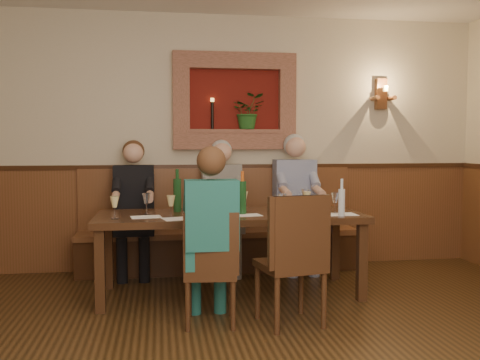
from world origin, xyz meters
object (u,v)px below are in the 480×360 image
at_px(person_chair_front, 210,252).
at_px(wine_bottle_green_a, 242,197).
at_px(dining_table, 230,221).
at_px(water_bottle, 342,201).
at_px(spittoon_bucket, 208,202).
at_px(wine_bottle_green_b, 177,194).
at_px(person_bench_left, 134,220).
at_px(person_bench_mid, 222,218).
at_px(chair_near_left, 210,291).
at_px(bench, 219,240).
at_px(chair_near_right, 291,287).
at_px(person_bench_right, 296,214).

height_order(person_chair_front, wine_bottle_green_a, person_chair_front).
xyz_separation_m(dining_table, water_bottle, (0.94, -0.32, 0.20)).
distance_m(person_chair_front, water_bottle, 1.32).
relative_size(spittoon_bucket, wine_bottle_green_b, 0.57).
bearing_deg(person_bench_left, person_bench_mid, -0.01).
height_order(chair_near_left, person_chair_front, person_chair_front).
distance_m(person_bench_left, wine_bottle_green_a, 1.39).
distance_m(dining_table, bench, 1.01).
xyz_separation_m(chair_near_right, person_bench_mid, (-0.32, 1.71, 0.30)).
distance_m(wine_bottle_green_b, water_bottle, 1.50).
height_order(chair_near_left, person_bench_left, person_bench_left).
relative_size(person_bench_left, water_bottle, 4.32).
height_order(person_bench_left, person_bench_mid, person_bench_mid).
distance_m(dining_table, wine_bottle_green_b, 0.56).
bearing_deg(wine_bottle_green_b, chair_near_right, -52.16).
distance_m(bench, person_chair_front, 1.76).
xyz_separation_m(person_bench_right, wine_bottle_green_b, (-1.31, -0.65, 0.29)).
bearing_deg(person_chair_front, wine_bottle_green_b, 102.58).
distance_m(dining_table, person_bench_left, 1.23).
xyz_separation_m(person_bench_right, spittoon_bucket, (-1.04, -0.90, 0.24)).
relative_size(bench, spittoon_bucket, 13.23).
bearing_deg(water_bottle, wine_bottle_green_b, 160.28).
bearing_deg(wine_bottle_green_b, person_bench_mid, 52.62).
bearing_deg(spittoon_bucket, bench, 78.58).
bearing_deg(bench, person_bench_left, -173.31).
bearing_deg(person_bench_mid, person_bench_right, -0.14).
xyz_separation_m(wine_bottle_green_a, water_bottle, (0.84, -0.25, -0.03)).
height_order(wine_bottle_green_a, wine_bottle_green_b, wine_bottle_green_b).
bearing_deg(person_chair_front, person_bench_left, 111.77).
xyz_separation_m(person_bench_left, wine_bottle_green_b, (0.43, -0.65, 0.33)).
height_order(chair_near_left, wine_bottle_green_a, wine_bottle_green_a).
xyz_separation_m(chair_near_right, person_bench_left, (-1.25, 1.71, 0.29)).
relative_size(bench, wine_bottle_green_b, 7.53).
relative_size(wine_bottle_green_a, wine_bottle_green_b, 0.97).
relative_size(person_bench_mid, wine_bottle_green_a, 3.68).
bearing_deg(dining_table, bench, 90.00).
bearing_deg(wine_bottle_green_b, person_bench_right, 26.43).
relative_size(dining_table, person_bench_right, 1.61).
xyz_separation_m(bench, person_bench_mid, (0.03, -0.11, 0.26)).
bearing_deg(water_bottle, dining_table, 161.18).
xyz_separation_m(dining_table, person_chair_front, (-0.25, -0.78, -0.11)).
distance_m(person_chair_front, wine_bottle_green_b, 1.05).
xyz_separation_m(chair_near_left, spittoon_bucket, (0.05, 0.72, 0.61)).
bearing_deg(wine_bottle_green_b, dining_table, -21.50).
distance_m(dining_table, spittoon_bucket, 0.29).
relative_size(chair_near_left, person_bench_right, 0.59).
bearing_deg(chair_near_right, chair_near_left, 159.99).
height_order(chair_near_right, wine_bottle_green_a, wine_bottle_green_a).
height_order(bench, wine_bottle_green_a, wine_bottle_green_a).
distance_m(dining_table, person_bench_right, 1.19).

